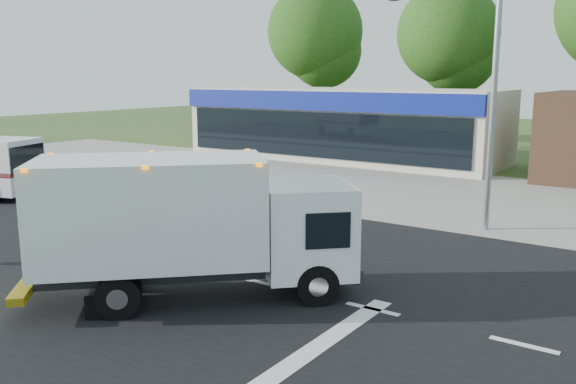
{
  "coord_description": "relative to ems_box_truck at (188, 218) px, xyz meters",
  "views": [
    {
      "loc": [
        8.28,
        -10.73,
        4.74
      ],
      "look_at": [
        -0.7,
        2.31,
        1.7
      ],
      "focal_mm": 38.0,
      "sensor_mm": 36.0,
      "label": 1
    }
  ],
  "objects": [
    {
      "name": "ems_box_truck",
      "position": [
        0.0,
        0.0,
        0.0
      ],
      "size": [
        6.47,
        6.37,
        3.08
      ],
      "rotation": [
        0.0,
        0.0,
        0.77
      ],
      "color": "black",
      "rests_on": "ground"
    },
    {
      "name": "road_asphalt",
      "position": [
        0.56,
        1.61,
        -1.77
      ],
      "size": [
        60.0,
        14.0,
        0.02
      ],
      "primitive_type": "cube",
      "color": "black",
      "rests_on": "ground"
    },
    {
      "name": "lane_markings",
      "position": [
        1.91,
        0.26,
        -1.76
      ],
      "size": [
        55.2,
        7.0,
        0.01
      ],
      "color": "silver",
      "rests_on": "road_asphalt"
    },
    {
      "name": "sidewalk",
      "position": [
        0.56,
        9.81,
        -1.71
      ],
      "size": [
        60.0,
        2.4,
        0.12
      ],
      "primitive_type": "cube",
      "color": "gray",
      "rests_on": "ground"
    },
    {
      "name": "ground",
      "position": [
        0.56,
        1.61,
        -1.77
      ],
      "size": [
        120.0,
        120.0,
        0.0
      ],
      "primitive_type": "plane",
      "color": "#385123",
      "rests_on": "ground"
    },
    {
      "name": "traffic_signal_pole",
      "position": [
        2.92,
        9.21,
        3.15
      ],
      "size": [
        3.51,
        0.25,
        8.0
      ],
      "color": "gray",
      "rests_on": "ground"
    },
    {
      "name": "retail_strip_mall",
      "position": [
        -8.44,
        21.54,
        0.24
      ],
      "size": [
        18.0,
        6.2,
        4.0
      ],
      "color": "beige",
      "rests_on": "ground"
    },
    {
      "name": "parking_apron",
      "position": [
        0.56,
        15.61,
        -1.76
      ],
      "size": [
        60.0,
        9.0,
        0.02
      ],
      "primitive_type": "cube",
      "color": "gray",
      "rests_on": "ground"
    },
    {
      "name": "background_trees",
      "position": [
        -0.28,
        29.77,
        5.61
      ],
      "size": [
        36.77,
        7.39,
        12.1
      ],
      "color": "#332114",
      "rests_on": "ground"
    }
  ]
}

